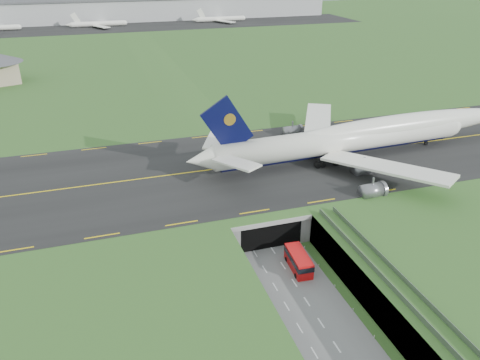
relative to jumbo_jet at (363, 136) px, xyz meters
name	(u,v)px	position (x,y,z in m)	size (l,w,h in m)	color
ground	(287,273)	(-31.81, -30.30, -11.04)	(900.00, 900.00, 0.00)	#2F5823
airfield_deck	(288,259)	(-31.81, -30.30, -8.04)	(800.00, 800.00, 6.00)	gray
trench_road	(306,300)	(-31.81, -37.80, -10.94)	(12.00, 75.00, 0.20)	slate
taxiway	(233,167)	(-31.81, 2.70, -4.95)	(800.00, 44.00, 0.18)	black
tunnel_portal	(256,211)	(-31.81, -13.59, -7.71)	(17.00, 22.30, 6.00)	gray
guideway	(414,308)	(-20.81, -49.41, -5.72)	(3.00, 53.00, 7.05)	#A8A8A3
jumbo_jet	(363,136)	(0.00, 0.00, 0.00)	(86.11, 56.80, 18.80)	white
shuttle_tram	(299,261)	(-29.52, -29.70, -9.34)	(3.36, 7.78, 3.10)	red
cargo_terminal	(124,10)	(-31.94, 269.11, 2.91)	(320.00, 67.00, 15.60)	#B2B2B2
distant_hills	(180,13)	(32.57, 399.70, -15.04)	(700.00, 91.00, 60.00)	#51615D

